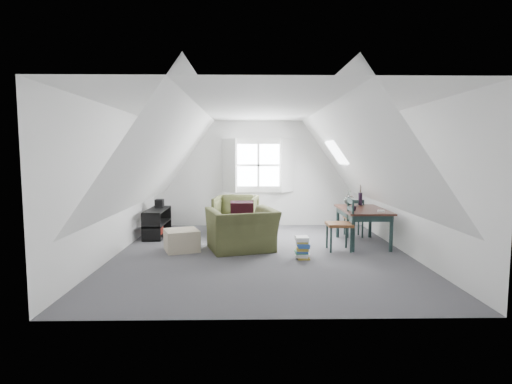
{
  "coord_description": "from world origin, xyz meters",
  "views": [
    {
      "loc": [
        -0.22,
        -6.77,
        1.73
      ],
      "look_at": [
        -0.09,
        0.6,
        1.02
      ],
      "focal_mm": 28.0,
      "sensor_mm": 36.0,
      "label": 1
    }
  ],
  "objects_px": {
    "armchair_near": "(242,250)",
    "armchair_far": "(236,234)",
    "ottoman": "(182,240)",
    "media_shelf": "(157,224)",
    "dining_table": "(363,213)",
    "dining_chair_near": "(341,223)",
    "dining_chair_far": "(354,217)",
    "magazine_stack": "(303,248)"
  },
  "relations": [
    {
      "from": "dining_chair_near",
      "to": "media_shelf",
      "type": "relative_size",
      "value": 0.83
    },
    {
      "from": "dining_table",
      "to": "dining_chair_near",
      "type": "relative_size",
      "value": 1.46
    },
    {
      "from": "dining_chair_far",
      "to": "magazine_stack",
      "type": "distance_m",
      "value": 2.16
    },
    {
      "from": "ottoman",
      "to": "media_shelf",
      "type": "bearing_deg",
      "value": 120.42
    },
    {
      "from": "armchair_far",
      "to": "media_shelf",
      "type": "height_order",
      "value": "media_shelf"
    },
    {
      "from": "armchair_near",
      "to": "ottoman",
      "type": "distance_m",
      "value": 1.09
    },
    {
      "from": "armchair_far",
      "to": "dining_table",
      "type": "xyz_separation_m",
      "value": [
        2.44,
        -1.02,
        0.59
      ]
    },
    {
      "from": "dining_chair_far",
      "to": "dining_chair_near",
      "type": "height_order",
      "value": "dining_chair_near"
    },
    {
      "from": "ottoman",
      "to": "dining_table",
      "type": "height_order",
      "value": "dining_table"
    },
    {
      "from": "dining_chair_near",
      "to": "dining_chair_far",
      "type": "bearing_deg",
      "value": 140.33
    },
    {
      "from": "armchair_near",
      "to": "media_shelf",
      "type": "bearing_deg",
      "value": -51.05
    },
    {
      "from": "armchair_far",
      "to": "ottoman",
      "type": "bearing_deg",
      "value": -113.63
    },
    {
      "from": "media_shelf",
      "to": "magazine_stack",
      "type": "distance_m",
      "value": 3.34
    },
    {
      "from": "dining_table",
      "to": "dining_chair_far",
      "type": "relative_size",
      "value": 1.73
    },
    {
      "from": "dining_chair_far",
      "to": "dining_table",
      "type": "bearing_deg",
      "value": 102.54
    },
    {
      "from": "dining_table",
      "to": "armchair_far",
      "type": "bearing_deg",
      "value": 155.57
    },
    {
      "from": "armchair_near",
      "to": "ottoman",
      "type": "relative_size",
      "value": 2.04
    },
    {
      "from": "media_shelf",
      "to": "ottoman",
      "type": "bearing_deg",
      "value": -56.24
    },
    {
      "from": "armchair_far",
      "to": "magazine_stack",
      "type": "xyz_separation_m",
      "value": [
        1.16,
        -2.06,
        0.18
      ]
    },
    {
      "from": "armchair_near",
      "to": "armchair_far",
      "type": "xyz_separation_m",
      "value": [
        -0.15,
        1.48,
        0.0
      ]
    },
    {
      "from": "ottoman",
      "to": "dining_table",
      "type": "distance_m",
      "value": 3.42
    },
    {
      "from": "armchair_far",
      "to": "media_shelf",
      "type": "distance_m",
      "value": 1.69
    },
    {
      "from": "armchair_far",
      "to": "armchair_near",
      "type": "bearing_deg",
      "value": -76.03
    },
    {
      "from": "dining_table",
      "to": "dining_chair_near",
      "type": "xyz_separation_m",
      "value": [
        -0.52,
        -0.48,
        -0.11
      ]
    },
    {
      "from": "ottoman",
      "to": "dining_chair_far",
      "type": "xyz_separation_m",
      "value": [
        3.38,
        1.14,
        0.22
      ]
    },
    {
      "from": "armchair_far",
      "to": "media_shelf",
      "type": "bearing_deg",
      "value": -163.04
    },
    {
      "from": "armchair_near",
      "to": "dining_table",
      "type": "height_order",
      "value": "dining_table"
    },
    {
      "from": "dining_chair_near",
      "to": "armchair_far",
      "type": "bearing_deg",
      "value": -142.96
    },
    {
      "from": "armchair_near",
      "to": "magazine_stack",
      "type": "bearing_deg",
      "value": 133.61
    },
    {
      "from": "dining_chair_far",
      "to": "ottoman",
      "type": "bearing_deg",
      "value": 32.43
    },
    {
      "from": "media_shelf",
      "to": "dining_chair_far",
      "type": "bearing_deg",
      "value": 2.01
    },
    {
      "from": "armchair_near",
      "to": "dining_chair_far",
      "type": "bearing_deg",
      "value": -170.44
    },
    {
      "from": "armchair_near",
      "to": "dining_chair_far",
      "type": "distance_m",
      "value": 2.61
    },
    {
      "from": "dining_chair_near",
      "to": "media_shelf",
      "type": "xyz_separation_m",
      "value": [
        -3.57,
        1.26,
        -0.23
      ]
    },
    {
      "from": "dining_chair_near",
      "to": "dining_table",
      "type": "bearing_deg",
      "value": 118.01
    },
    {
      "from": "ottoman",
      "to": "armchair_near",
      "type": "bearing_deg",
      "value": 0.12
    },
    {
      "from": "armchair_near",
      "to": "dining_table",
      "type": "xyz_separation_m",
      "value": [
        2.3,
        0.46,
        0.59
      ]
    },
    {
      "from": "armchair_near",
      "to": "magazine_stack",
      "type": "relative_size",
      "value": 3.17
    },
    {
      "from": "armchair_near",
      "to": "dining_chair_far",
      "type": "xyz_separation_m",
      "value": [
        2.31,
        1.14,
        0.41
      ]
    },
    {
      "from": "armchair_far",
      "to": "dining_chair_far",
      "type": "bearing_deg",
      "value": 0.2
    },
    {
      "from": "armchair_near",
      "to": "armchair_far",
      "type": "relative_size",
      "value": 1.26
    },
    {
      "from": "dining_table",
      "to": "dining_chair_far",
      "type": "distance_m",
      "value": 0.7
    }
  ]
}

